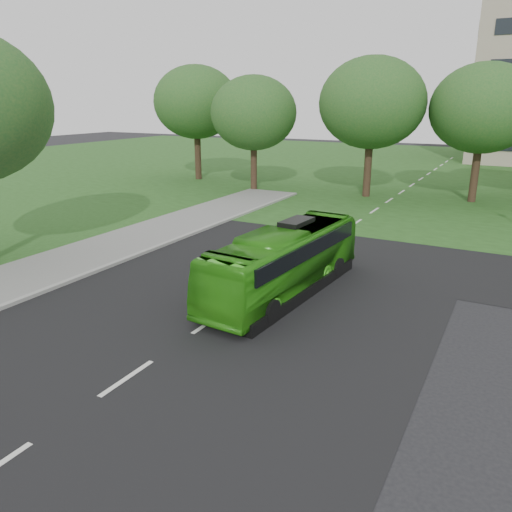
% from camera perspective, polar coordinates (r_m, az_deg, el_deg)
% --- Properties ---
extents(ground, '(160.00, 160.00, 0.00)m').
position_cam_1_polar(ground, '(15.37, -9.45, -10.24)').
color(ground, black).
rests_on(ground, ground).
extents(street_surfaces, '(120.00, 120.00, 0.15)m').
position_cam_1_polar(street_surfaces, '(35.28, 13.10, 5.40)').
color(street_surfaces, black).
rests_on(street_surfaces, ground).
extents(tree_park_a, '(6.78, 6.78, 9.01)m').
position_cam_1_polar(tree_park_a, '(40.71, -0.26, 16.01)').
color(tree_park_a, black).
rests_on(tree_park_a, ground).
extents(tree_park_b, '(7.78, 7.78, 10.20)m').
position_cam_1_polar(tree_park_b, '(39.00, 13.12, 16.65)').
color(tree_park_b, black).
rests_on(tree_park_b, ground).
extents(tree_park_c, '(7.25, 7.25, 9.63)m').
position_cam_1_polar(tree_park_c, '(39.20, 24.55, 15.08)').
color(tree_park_c, black).
rests_on(tree_park_c, ground).
extents(tree_park_f, '(7.61, 7.61, 10.16)m').
position_cam_1_polar(tree_park_f, '(47.28, -6.86, 17.04)').
color(tree_park_f, black).
rests_on(tree_park_f, ground).
extents(bus, '(2.77, 9.13, 2.51)m').
position_cam_1_polar(bus, '(18.88, 3.28, -0.58)').
color(bus, '#319817').
rests_on(bus, ground).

